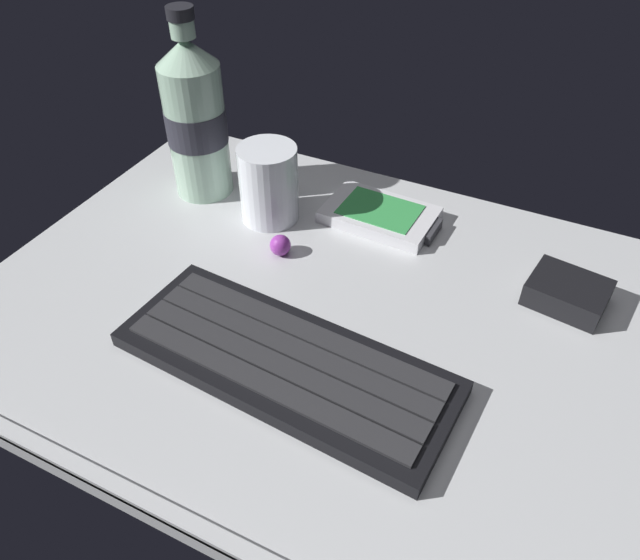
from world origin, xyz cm
name	(u,v)px	position (x,y,z in cm)	size (l,w,h in cm)	color
ground_plane	(319,313)	(0.00, -0.23, -0.99)	(64.00, 48.00, 2.80)	#B7BABC
keyboard	(285,362)	(0.85, -8.39, 0.81)	(29.75, 13.16, 1.70)	black
handheld_device	(380,215)	(-0.01, 14.99, 0.73)	(13.04, 8.12, 1.50)	silver
juice_cup	(269,187)	(-11.22, 10.35, 3.91)	(6.40, 6.40, 8.50)	silver
water_bottle	(196,119)	(-20.96, 11.83, 9.01)	(6.73, 6.73, 20.80)	#9EC1A8
charger_block	(567,293)	(20.74, 10.42, 1.20)	(7.00, 5.60, 2.40)	black
trackball_mouse	(280,245)	(-7.00, 5.00, 1.10)	(2.20, 2.20, 2.20)	purple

